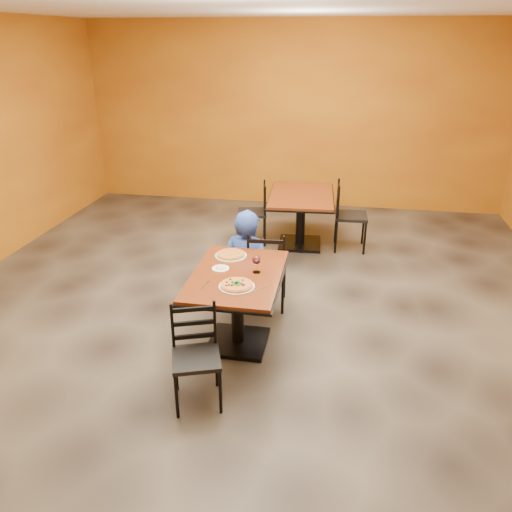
% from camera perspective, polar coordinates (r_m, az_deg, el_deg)
% --- Properties ---
extents(floor, '(7.00, 8.00, 0.01)m').
position_cam_1_polar(floor, '(5.30, -0.93, -7.03)').
color(floor, black).
rests_on(floor, ground).
extents(wall_back, '(7.00, 0.01, 3.00)m').
position_cam_1_polar(wall_back, '(8.59, 4.30, 15.66)').
color(wall_back, '#B77114').
rests_on(wall_back, ground).
extents(table_main, '(0.83, 1.23, 0.75)m').
position_cam_1_polar(table_main, '(4.59, -2.17, -4.22)').
color(table_main, maroon).
rests_on(table_main, floor).
extents(table_second, '(0.95, 1.35, 0.75)m').
position_cam_1_polar(table_second, '(6.92, 5.19, 5.59)').
color(table_second, maroon).
rests_on(table_second, floor).
extents(chair_main_near, '(0.47, 0.47, 0.82)m').
position_cam_1_polar(chair_main_near, '(3.99, -6.88, -11.64)').
color(chair_main_near, black).
rests_on(chair_main_near, floor).
extents(chair_main_far, '(0.43, 0.43, 0.89)m').
position_cam_1_polar(chair_main_far, '(5.33, 1.28, -1.37)').
color(chair_main_far, black).
rests_on(chair_main_far, floor).
extents(chair_second_left, '(0.46, 0.46, 0.87)m').
position_cam_1_polar(chair_second_left, '(7.04, -0.46, 4.95)').
color(chair_second_left, black).
rests_on(chair_second_left, floor).
extents(chair_second_right, '(0.44, 0.44, 0.94)m').
position_cam_1_polar(chair_second_right, '(6.93, 10.86, 4.49)').
color(chair_second_right, black).
rests_on(chair_second_right, floor).
extents(diner, '(0.62, 0.48, 1.07)m').
position_cam_1_polar(diner, '(5.37, -1.04, -0.10)').
color(diner, navy).
rests_on(diner, floor).
extents(plate_main, '(0.31, 0.31, 0.01)m').
position_cam_1_polar(plate_main, '(4.27, -2.23, -3.50)').
color(plate_main, white).
rests_on(plate_main, table_main).
extents(pizza_main, '(0.28, 0.28, 0.02)m').
position_cam_1_polar(pizza_main, '(4.27, -2.23, -3.31)').
color(pizza_main, '#9A2C0B').
rests_on(pizza_main, plate_main).
extents(plate_far, '(0.31, 0.31, 0.01)m').
position_cam_1_polar(plate_far, '(4.87, -2.90, 0.05)').
color(plate_far, white).
rests_on(plate_far, table_main).
extents(pizza_far, '(0.28, 0.28, 0.02)m').
position_cam_1_polar(pizza_far, '(4.86, -2.90, 0.22)').
color(pizza_far, '#BE7624').
rests_on(pizza_far, plate_far).
extents(side_plate, '(0.16, 0.16, 0.01)m').
position_cam_1_polar(side_plate, '(4.60, -4.09, -1.44)').
color(side_plate, white).
rests_on(side_plate, table_main).
extents(dip, '(0.09, 0.09, 0.01)m').
position_cam_1_polar(dip, '(4.60, -4.09, -1.34)').
color(dip, tan).
rests_on(dip, side_plate).
extents(wine_glass, '(0.08, 0.08, 0.18)m').
position_cam_1_polar(wine_glass, '(4.49, 0.05, -0.84)').
color(wine_glass, white).
rests_on(wine_glass, table_main).
extents(fork, '(0.04, 0.19, 0.00)m').
position_cam_1_polar(fork, '(4.31, -5.90, -3.39)').
color(fork, silver).
rests_on(fork, table_main).
extents(knife, '(0.15, 0.17, 0.00)m').
position_cam_1_polar(knife, '(4.23, 0.17, -3.87)').
color(knife, silver).
rests_on(knife, table_main).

